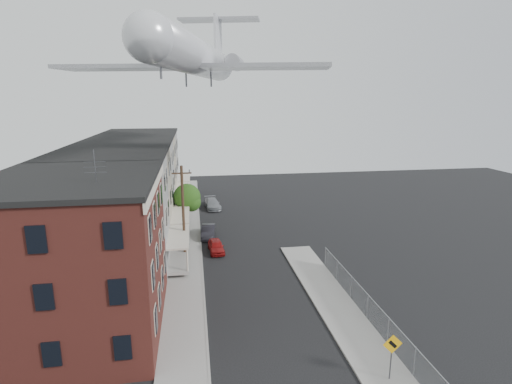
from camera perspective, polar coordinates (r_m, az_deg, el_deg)
ground at (r=24.11m, az=4.08°, el=-25.09°), size 120.00×120.00×0.00m
sidewalk_left at (r=44.94m, az=-9.84°, el=-6.33°), size 3.00×62.00×0.12m
sidewalk_right at (r=30.26m, az=12.03°, el=-16.54°), size 3.00×26.00×0.12m
curb_left at (r=44.93m, az=-7.98°, el=-6.25°), size 0.15×62.00×0.14m
curb_right at (r=29.81m, az=9.31°, el=-16.89°), size 0.15×26.00×0.14m
corner_building at (r=28.22m, az=-24.06°, el=-8.25°), size 10.31×12.30×12.15m
row_house_a at (r=37.01m, az=-20.33°, el=-3.00°), size 11.98×7.00×10.30m
row_house_b at (r=43.67m, az=-18.61°, el=-0.48°), size 11.98×7.00×10.30m
row_house_c at (r=50.43m, az=-17.35°, el=1.38°), size 11.98×7.00×10.30m
row_house_d at (r=57.24m, az=-16.38°, el=2.79°), size 11.98×7.00×10.30m
row_house_e at (r=64.09m, az=-15.62°, el=3.91°), size 11.98×7.00×10.30m
chainlink_fence at (r=29.55m, az=15.66°, el=-15.46°), size 0.06×18.06×1.90m
warning_sign at (r=23.95m, az=18.86°, el=-20.59°), size 1.10×0.11×2.80m
utility_pole at (r=37.83m, az=-10.36°, el=-2.75°), size 1.80×0.26×9.00m
street_tree at (r=47.73m, az=-9.68°, el=-0.92°), size 3.22×3.20×5.20m
car_near at (r=40.25m, az=-5.72°, el=-7.73°), size 1.68×3.63×1.20m
car_mid at (r=44.44m, az=-6.84°, el=-5.62°), size 1.77×4.19×1.34m
car_far at (r=55.88m, az=-6.25°, el=-1.66°), size 2.41×4.87×1.36m
airplane at (r=38.34m, az=-8.44°, el=18.52°), size 23.71×27.11×7.81m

